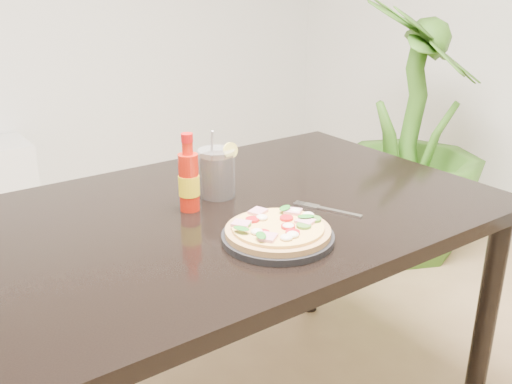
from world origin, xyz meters
TOP-DOWN VIEW (x-y plane):
  - dining_table at (-0.06, 0.13)m, footprint 1.40×0.90m
  - plate at (-0.08, -0.10)m, footprint 0.26×0.26m
  - pizza at (-0.08, -0.10)m, footprint 0.24×0.24m
  - hot_sauce_bottle at (-0.15, 0.17)m, footprint 0.06×0.06m
  - cola_cup at (-0.04, 0.22)m, footprint 0.10×0.10m
  - fork at (0.13, -0.03)m, footprint 0.09×0.18m
  - houseplant at (1.34, 0.68)m, footprint 0.97×0.97m
  - plant_pot at (1.34, 0.68)m, footprint 0.28×0.28m

SIDE VIEW (x-z plane):
  - plant_pot at x=1.34m, z-range 0.00..0.22m
  - houseplant at x=1.34m, z-range 0.00..1.22m
  - dining_table at x=-0.06m, z-range 0.29..1.04m
  - fork at x=0.13m, z-range 0.75..0.76m
  - plate at x=-0.08m, z-range 0.75..0.77m
  - pizza at x=-0.08m, z-range 0.76..0.79m
  - cola_cup at x=-0.04m, z-range 0.72..0.91m
  - hot_sauce_bottle at x=-0.15m, z-range 0.73..0.93m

